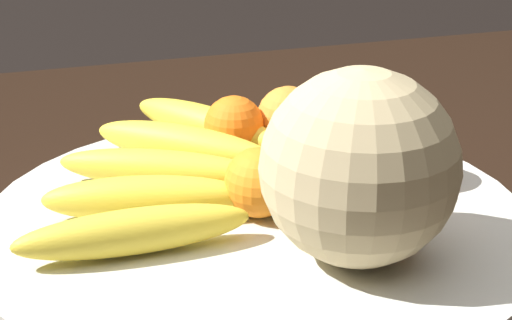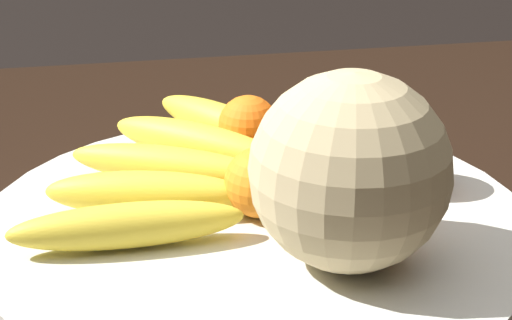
% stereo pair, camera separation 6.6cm
% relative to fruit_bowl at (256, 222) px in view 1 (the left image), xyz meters
% --- Properties ---
extents(fruit_bowl, '(0.47, 0.47, 0.02)m').
position_rel_fruit_bowl_xyz_m(fruit_bowl, '(0.00, 0.00, 0.00)').
color(fruit_bowl, silver).
rests_on(fruit_bowl, kitchen_table).
extents(melon, '(0.15, 0.15, 0.15)m').
position_rel_fruit_bowl_xyz_m(melon, '(0.05, -0.09, 0.08)').
color(melon, tan).
rests_on(melon, fruit_bowl).
extents(banana_bunch, '(0.27, 0.32, 0.04)m').
position_rel_fruit_bowl_xyz_m(banana_bunch, '(-0.06, 0.07, 0.03)').
color(banana_bunch, brown).
rests_on(banana_bunch, fruit_bowl).
extents(orange_front_left, '(0.06, 0.06, 0.06)m').
position_rel_fruit_bowl_xyz_m(orange_front_left, '(0.15, 0.03, 0.04)').
color(orange_front_left, orange).
rests_on(orange_front_left, fruit_bowl).
extents(orange_front_right, '(0.08, 0.08, 0.08)m').
position_rel_fruit_bowl_xyz_m(orange_front_right, '(0.09, 0.06, 0.05)').
color(orange_front_right, orange).
rests_on(orange_front_right, fruit_bowl).
extents(orange_mid_center, '(0.06, 0.06, 0.06)m').
position_rel_fruit_bowl_xyz_m(orange_mid_center, '(0.08, 0.14, 0.04)').
color(orange_mid_center, orange).
rests_on(orange_mid_center, fruit_bowl).
extents(orange_back_left, '(0.06, 0.06, 0.06)m').
position_rel_fruit_bowl_xyz_m(orange_back_left, '(0.02, 0.14, 0.04)').
color(orange_back_left, orange).
rests_on(orange_back_left, fruit_bowl).
extents(orange_back_right, '(0.06, 0.06, 0.06)m').
position_rel_fruit_bowl_xyz_m(orange_back_right, '(0.00, -0.00, 0.04)').
color(orange_back_right, orange).
rests_on(orange_back_right, fruit_bowl).
extents(orange_top_small, '(0.06, 0.06, 0.06)m').
position_rel_fruit_bowl_xyz_m(orange_top_small, '(0.06, 0.01, 0.04)').
color(orange_top_small, orange).
rests_on(orange_top_small, fruit_bowl).
extents(produce_tag, '(0.09, 0.07, 0.00)m').
position_rel_fruit_bowl_xyz_m(produce_tag, '(0.06, 0.05, 0.01)').
color(produce_tag, white).
rests_on(produce_tag, fruit_bowl).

